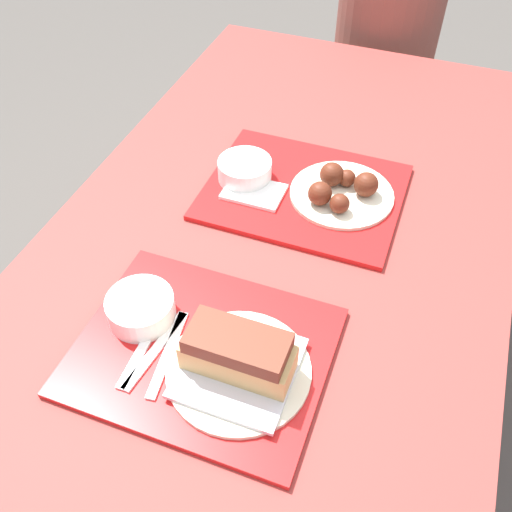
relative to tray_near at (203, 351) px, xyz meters
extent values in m
plane|color=#4C4742|center=(0.02, 0.22, -0.75)|extent=(12.00, 12.00, 0.00)
cube|color=maroon|center=(0.02, 0.22, -0.03)|extent=(0.90, 1.86, 0.04)
cylinder|color=maroon|center=(-0.37, 1.07, -0.40)|extent=(0.07, 0.07, 0.71)
cylinder|color=maroon|center=(0.41, 1.07, -0.40)|extent=(0.07, 0.07, 0.71)
cube|color=maroon|center=(0.02, 1.37, -0.32)|extent=(0.86, 0.28, 0.04)
cylinder|color=maroon|center=(-0.34, 1.37, -0.54)|extent=(0.06, 0.06, 0.42)
cylinder|color=maroon|center=(0.39, 1.37, -0.54)|extent=(0.06, 0.06, 0.42)
cube|color=red|center=(0.00, 0.00, 0.00)|extent=(0.41, 0.33, 0.01)
cube|color=red|center=(0.04, 0.45, 0.00)|extent=(0.41, 0.33, 0.01)
cylinder|color=white|center=(-0.12, 0.03, 0.03)|extent=(0.12, 0.12, 0.05)
cylinder|color=beige|center=(-0.12, 0.03, 0.05)|extent=(0.10, 0.10, 0.01)
cylinder|color=beige|center=(0.07, -0.02, 0.01)|extent=(0.23, 0.23, 0.01)
cube|color=silver|center=(0.07, -0.02, 0.02)|extent=(0.18, 0.18, 0.01)
cube|color=tan|center=(0.07, -0.02, 0.05)|extent=(0.17, 0.07, 0.05)
cube|color=brown|center=(0.07, -0.02, 0.09)|extent=(0.16, 0.08, 0.03)
cube|color=white|center=(-0.07, -0.03, 0.01)|extent=(0.04, 0.17, 0.00)
cube|color=white|center=(-0.05, -0.03, 0.01)|extent=(0.04, 0.17, 0.00)
cube|color=white|center=(-0.09, -0.03, 0.01)|extent=(0.02, 0.17, 0.00)
cylinder|color=white|center=(-0.10, 0.44, 0.03)|extent=(0.12, 0.12, 0.05)
cylinder|color=beige|center=(-0.10, 0.44, 0.05)|extent=(0.10, 0.10, 0.01)
cylinder|color=beige|center=(0.12, 0.46, 0.01)|extent=(0.22, 0.22, 0.01)
sphere|color=#562314|center=(0.16, 0.47, 0.04)|extent=(0.05, 0.05, 0.05)
sphere|color=#562314|center=(0.12, 0.48, 0.03)|extent=(0.04, 0.04, 0.04)
sphere|color=#562314|center=(0.09, 0.48, 0.04)|extent=(0.05, 0.05, 0.05)
sphere|color=#562314|center=(0.08, 0.41, 0.04)|extent=(0.05, 0.05, 0.05)
sphere|color=#562314|center=(0.12, 0.40, 0.03)|extent=(0.04, 0.04, 0.04)
cube|color=white|center=(-0.06, 0.40, 0.01)|extent=(0.12, 0.09, 0.01)
cylinder|color=brown|center=(0.04, 1.37, -0.06)|extent=(0.33, 0.33, 0.47)
camera|label=1|loc=(0.27, -0.47, 0.79)|focal=40.00mm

